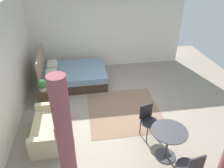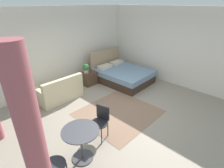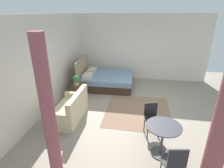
{
  "view_description": "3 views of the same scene",
  "coord_description": "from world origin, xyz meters",
  "px_view_note": "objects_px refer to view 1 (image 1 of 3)",
  "views": [
    {
      "loc": [
        -4.85,
        1.06,
        3.74
      ],
      "look_at": [
        0.09,
        0.29,
        0.81
      ],
      "focal_mm": 34.86,
      "sensor_mm": 36.0,
      "label": 1
    },
    {
      "loc": [
        -3.26,
        -2.86,
        2.97
      ],
      "look_at": [
        -0.28,
        0.01,
        1.01
      ],
      "focal_mm": 27.91,
      "sensor_mm": 36.0,
      "label": 2
    },
    {
      "loc": [
        -5.01,
        -0.05,
        2.92
      ],
      "look_at": [
        -0.02,
        0.8,
        0.86
      ],
      "focal_mm": 28.69,
      "sensor_mm": 36.0,
      "label": 3
    }
  ],
  "objects_px": {
    "potted_plant": "(42,85)",
    "cafe_chair_near_couch": "(191,167)",
    "couch": "(51,127)",
    "bed": "(72,75)",
    "nightstand": "(47,96)",
    "balcony_table": "(168,139)",
    "cafe_chair_near_window": "(148,118)"
  },
  "relations": [
    {
      "from": "bed",
      "to": "balcony_table",
      "type": "xyz_separation_m",
      "value": [
        -3.55,
        -1.98,
        0.23
      ]
    },
    {
      "from": "bed",
      "to": "nightstand",
      "type": "xyz_separation_m",
      "value": [
        -1.14,
        0.73,
        -0.03
      ]
    },
    {
      "from": "balcony_table",
      "to": "bed",
      "type": "bearing_deg",
      "value": 29.13
    },
    {
      "from": "nightstand",
      "to": "potted_plant",
      "type": "distance_m",
      "value": 0.45
    },
    {
      "from": "cafe_chair_near_couch",
      "to": "balcony_table",
      "type": "bearing_deg",
      "value": 9.75
    },
    {
      "from": "balcony_table",
      "to": "cafe_chair_near_couch",
      "type": "relative_size",
      "value": 0.85
    },
    {
      "from": "bed",
      "to": "couch",
      "type": "relative_size",
      "value": 1.52
    },
    {
      "from": "nightstand",
      "to": "cafe_chair_near_window",
      "type": "bearing_deg",
      "value": -124.0
    },
    {
      "from": "bed",
      "to": "couch",
      "type": "bearing_deg",
      "value": 168.95
    },
    {
      "from": "bed",
      "to": "balcony_table",
      "type": "bearing_deg",
      "value": -150.87
    },
    {
      "from": "balcony_table",
      "to": "potted_plant",
      "type": "bearing_deg",
      "value": 50.01
    },
    {
      "from": "nightstand",
      "to": "cafe_chair_near_couch",
      "type": "xyz_separation_m",
      "value": [
        -3.16,
        -2.84,
        0.27
      ]
    },
    {
      "from": "potted_plant",
      "to": "couch",
      "type": "bearing_deg",
      "value": -167.82
    },
    {
      "from": "cafe_chair_near_window",
      "to": "cafe_chair_near_couch",
      "type": "xyz_separation_m",
      "value": [
        -1.47,
        -0.34,
        0.03
      ]
    },
    {
      "from": "couch",
      "to": "nightstand",
      "type": "bearing_deg",
      "value": 9.52
    },
    {
      "from": "nightstand",
      "to": "cafe_chair_near_window",
      "type": "height_order",
      "value": "cafe_chair_near_window"
    },
    {
      "from": "potted_plant",
      "to": "balcony_table",
      "type": "xyz_separation_m",
      "value": [
        -2.31,
        -2.76,
        -0.18
      ]
    },
    {
      "from": "balcony_table",
      "to": "cafe_chair_near_couch",
      "type": "height_order",
      "value": "cafe_chair_near_couch"
    },
    {
      "from": "balcony_table",
      "to": "nightstand",
      "type": "bearing_deg",
      "value": 48.34
    },
    {
      "from": "nightstand",
      "to": "cafe_chair_near_couch",
      "type": "relative_size",
      "value": 0.59
    },
    {
      "from": "potted_plant",
      "to": "cafe_chair_near_couch",
      "type": "xyz_separation_m",
      "value": [
        -3.06,
        -2.89,
        -0.17
      ]
    },
    {
      "from": "potted_plant",
      "to": "cafe_chair_near_window",
      "type": "bearing_deg",
      "value": -121.92
    },
    {
      "from": "cafe_chair_near_window",
      "to": "bed",
      "type": "bearing_deg",
      "value": 32.06
    },
    {
      "from": "potted_plant",
      "to": "cafe_chair_near_window",
      "type": "xyz_separation_m",
      "value": [
        -1.59,
        -2.55,
        -0.2
      ]
    },
    {
      "from": "cafe_chair_near_couch",
      "to": "nightstand",
      "type": "bearing_deg",
      "value": 41.94
    },
    {
      "from": "bed",
      "to": "cafe_chair_near_window",
      "type": "bearing_deg",
      "value": -147.94
    },
    {
      "from": "cafe_chair_near_couch",
      "to": "cafe_chair_near_window",
      "type": "bearing_deg",
      "value": 12.91
    },
    {
      "from": "couch",
      "to": "bed",
      "type": "bearing_deg",
      "value": -11.05
    },
    {
      "from": "nightstand",
      "to": "bed",
      "type": "bearing_deg",
      "value": -32.86
    },
    {
      "from": "nightstand",
      "to": "couch",
      "type": "bearing_deg",
      "value": -170.48
    },
    {
      "from": "cafe_chair_near_window",
      "to": "balcony_table",
      "type": "bearing_deg",
      "value": -163.91
    },
    {
      "from": "potted_plant",
      "to": "balcony_table",
      "type": "height_order",
      "value": "potted_plant"
    }
  ]
}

